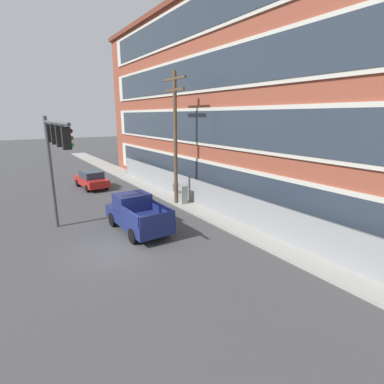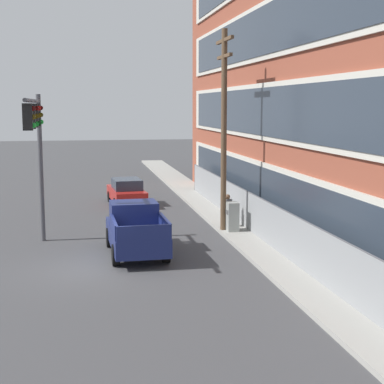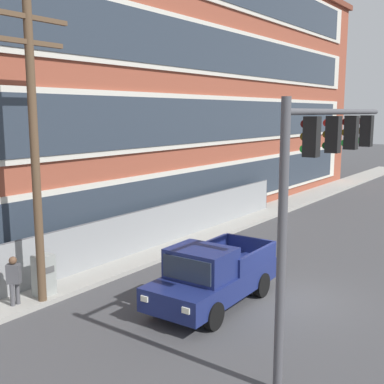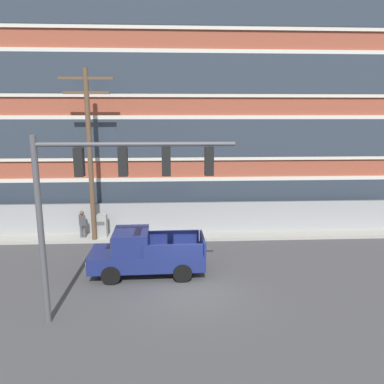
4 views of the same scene
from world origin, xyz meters
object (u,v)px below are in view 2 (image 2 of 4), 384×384
Objects in this scene: electrical_cabinet at (232,218)px; traffic_signal_mast at (36,134)px; utility_pole_near_corner at (224,122)px; pedestrian_near_cabinet at (228,209)px; pickup_truck_navy at (136,230)px; sedan_red at (127,191)px.

traffic_signal_mast is at bearing -77.49° from electrical_cabinet.
utility_pole_near_corner is 4.22m from pedestrian_near_cabinet.
utility_pole_near_corner reaches higher than pedestrian_near_cabinet.
pickup_truck_navy reaches higher than pedestrian_near_cabinet.
traffic_signal_mast is at bearing -21.59° from sedan_red.
sedan_red is 8.96m from pedestrian_near_cabinet.
pedestrian_near_cabinet is (7.93, 4.16, 0.18)m from sedan_red.
pickup_truck_navy is at bearing -51.07° from pedestrian_near_cabinet.
electrical_cabinet is 0.88× the size of pedestrian_near_cabinet.
electrical_cabinet is (0.34, 0.35, -4.38)m from utility_pole_near_corner.
utility_pole_near_corner is 5.44× the size of pedestrian_near_cabinet.
electrical_cabinet is (8.99, 4.12, -0.06)m from sedan_red.
pedestrian_near_cabinet is at bearing 178.01° from electrical_cabinet.
sedan_red is 9.89m from electrical_cabinet.
traffic_signal_mast reaches higher than sedan_red.
pickup_truck_navy is at bearing -54.42° from utility_pole_near_corner.
pedestrian_near_cabinet is (-1.05, 0.04, 0.23)m from electrical_cabinet.
sedan_red is (-11.73, 0.54, -0.15)m from pickup_truck_navy.
utility_pole_near_corner is 4.40m from electrical_cabinet.
utility_pole_near_corner is at bearing 23.59° from sedan_red.
utility_pole_near_corner reaches higher than electrical_cabinet.
electrical_cabinet is at bearing 120.47° from pickup_truck_navy.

